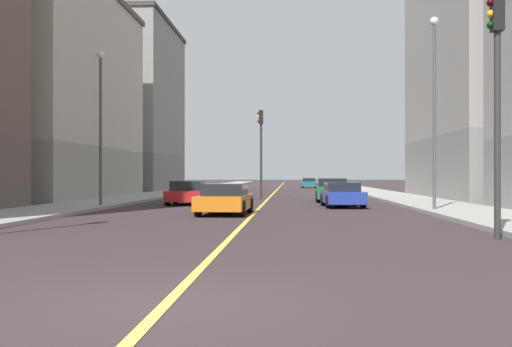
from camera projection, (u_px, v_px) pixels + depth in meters
name	position (u px, v px, depth m)	size (l,w,h in m)	color
ground_plane	(166.00, 304.00, 7.53)	(400.00, 400.00, 0.00)	#342A2B
sidewalk_left	(372.00, 192.00, 55.93)	(3.72, 168.00, 0.15)	#9E9B93
sidewalk_right	(179.00, 191.00, 56.96)	(3.72, 168.00, 0.15)	#9E9B93
lane_center_stripe	(275.00, 192.00, 56.45)	(0.16, 154.00, 0.01)	#E5D14C
building_left_mid	(495.00, 38.00, 40.35)	(8.76, 18.23, 21.42)	gray
building_right_midblock	(47.00, 93.00, 41.35)	(8.76, 19.36, 14.37)	#9D9688
building_right_distant	(130.00, 107.00, 62.77)	(8.76, 16.41, 17.21)	slate
traffic_light_left_near	(497.00, 82.00, 15.15)	(0.40, 0.32, 6.08)	#2D2D2D
traffic_light_median_far	(261.00, 141.00, 40.67)	(0.40, 0.32, 5.93)	#2D2D2D
street_lamp_left_near	(434.00, 95.00, 26.08)	(0.36, 0.36, 8.24)	#4C4C51
street_lamp_right_near	(101.00, 112.00, 29.44)	(0.36, 0.36, 7.46)	#4C4C51
car_orange	(225.00, 199.00, 24.77)	(2.09, 4.36, 1.24)	orange
car_green	(332.00, 190.00, 36.57)	(2.01, 4.42, 1.40)	#1E6B38
car_red	(187.00, 193.00, 32.93)	(2.01, 3.97, 1.28)	red
car_teal	(309.00, 183.00, 75.96)	(1.94, 4.10, 1.22)	#196670
car_blue	(342.00, 195.00, 30.46)	(2.03, 4.42, 1.23)	#23389E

